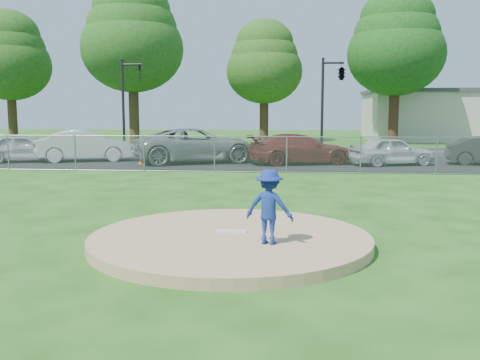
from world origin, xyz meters
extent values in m
plane|color=#194D11|center=(0.00, 10.00, 0.00)|extent=(120.00, 120.00, 0.00)
cylinder|color=tan|center=(0.00, 0.00, 0.10)|extent=(5.40, 5.40, 0.20)
cube|color=white|center=(0.00, 0.20, 0.22)|extent=(0.60, 0.15, 0.04)
cube|color=gray|center=(0.00, 12.00, 0.75)|extent=(40.00, 0.06, 1.50)
cube|color=black|center=(0.00, 16.50, 0.01)|extent=(50.00, 8.00, 0.01)
cube|color=#242427|center=(0.00, 24.00, 0.00)|extent=(60.00, 7.00, 0.01)
cube|color=#BDB5A2|center=(16.00, 38.00, 2.00)|extent=(16.00, 9.00, 4.00)
cube|color=#3F3F42|center=(16.00, 38.00, 4.15)|extent=(16.40, 9.40, 0.30)
cylinder|color=#372514|center=(-22.00, 33.00, 2.10)|extent=(0.74, 0.74, 4.20)
ellipsoid|color=#1B4713|center=(-22.00, 33.00, 6.22)|extent=(6.72, 6.72, 5.71)
ellipsoid|color=#1B4713|center=(-22.00, 33.00, 7.39)|extent=(5.91, 5.91, 5.03)
ellipsoid|color=#1B4713|center=(-22.00, 33.00, 8.57)|extent=(5.11, 5.11, 4.34)
cylinder|color=#382714|center=(-11.00, 31.00, 2.45)|extent=(0.78, 0.78, 4.90)
ellipsoid|color=#1A4B14|center=(-11.00, 31.00, 7.25)|extent=(7.84, 7.84, 6.66)
ellipsoid|color=#1A4B14|center=(-11.00, 31.00, 8.62)|extent=(6.90, 6.90, 5.86)
ellipsoid|color=#1A4B14|center=(-11.00, 31.00, 10.00)|extent=(5.96, 5.96, 5.06)
cylinder|color=#382414|center=(-1.00, 34.00, 1.92)|extent=(0.72, 0.72, 3.85)
ellipsoid|color=#204D14|center=(-1.00, 34.00, 5.70)|extent=(6.16, 6.16, 5.24)
ellipsoid|color=#204D14|center=(-1.00, 34.00, 6.78)|extent=(5.42, 5.42, 4.61)
ellipsoid|color=#204D14|center=(-1.00, 34.00, 7.85)|extent=(4.68, 4.68, 3.98)
cylinder|color=#371F14|center=(9.00, 32.00, 2.27)|extent=(0.76, 0.76, 4.55)
ellipsoid|color=#134612|center=(9.00, 32.00, 6.73)|extent=(7.28, 7.28, 6.19)
ellipsoid|color=#134612|center=(9.00, 32.00, 8.01)|extent=(6.41, 6.41, 5.45)
ellipsoid|color=#134612|center=(9.00, 32.00, 9.28)|extent=(5.53, 5.53, 4.70)
cylinder|color=black|center=(-9.00, 22.00, 2.80)|extent=(0.16, 0.16, 5.60)
cylinder|color=black|center=(-8.40, 22.00, 5.30)|extent=(1.20, 0.12, 0.12)
imported|color=black|center=(-7.92, 22.00, 4.80)|extent=(0.16, 0.20, 1.00)
cylinder|color=black|center=(3.00, 22.00, 2.80)|extent=(0.16, 0.16, 5.60)
cylinder|color=black|center=(3.60, 22.00, 5.30)|extent=(1.20, 0.12, 0.12)
imported|color=black|center=(4.08, 22.00, 4.80)|extent=(0.53, 2.48, 1.00)
imported|color=navy|center=(0.77, -0.61, 0.87)|extent=(0.96, 0.70, 1.34)
cone|color=orange|center=(-5.89, 14.82, 0.33)|extent=(0.32, 0.32, 0.63)
imported|color=silver|center=(-12.09, 15.48, 0.70)|extent=(4.38, 2.90, 1.39)
imported|color=silver|center=(-9.15, 16.15, 0.79)|extent=(5.04, 3.08, 1.57)
imported|color=gray|center=(-3.42, 15.93, 0.85)|extent=(6.67, 4.95, 1.68)
imported|color=maroon|center=(1.63, 15.67, 0.73)|extent=(5.31, 3.34, 1.43)
imported|color=silver|center=(5.90, 15.55, 0.68)|extent=(4.21, 2.68, 1.34)
camera|label=1|loc=(1.12, -9.99, 2.58)|focal=40.00mm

